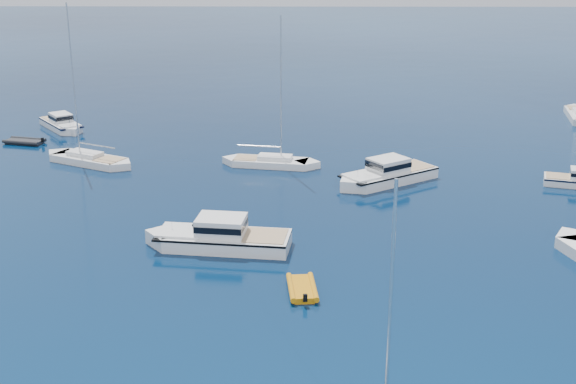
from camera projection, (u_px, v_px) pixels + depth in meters
The scene contains 7 objects.
motor_cruiser_centre at pixel (219, 247), 53.05m from camera, with size 3.35×10.94×2.87m, color silver, non-canonical shape.
motor_cruiser_distant at pixel (386, 182), 66.77m from camera, with size 3.23×10.55×2.77m, color silver, non-canonical shape.
motor_cruiser_horizon at pixel (62, 129), 84.88m from camera, with size 2.58×8.43×2.21m, color white, non-canonical shape.
sailboat_centre at pixel (271, 166), 71.52m from camera, with size 2.54×9.78×14.38m, color white, non-canonical shape.
sailboat_far_l at pixel (89, 163), 72.30m from camera, with size 2.72×10.45×15.36m, color silver, non-canonical shape.
tender_yellow at pixel (302, 292), 46.52m from camera, with size 2.05×3.76×0.95m, color orange, non-canonical shape.
tender_grey_far at pixel (25, 143), 79.06m from camera, with size 2.27×4.24×0.95m, color black, non-canonical shape.
Camera 1 is at (-2.85, -29.12, 20.75)m, focal length 47.73 mm.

